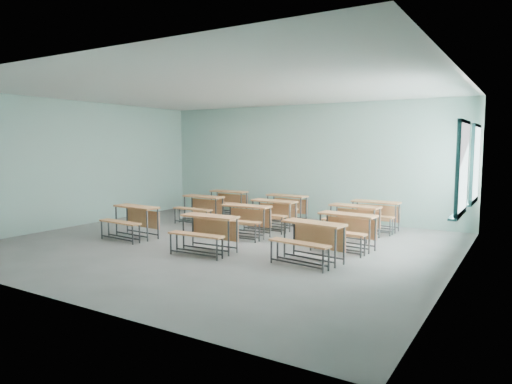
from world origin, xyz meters
TOP-DOWN VIEW (x-y plane):
  - room at (0.08, 0.03)m, footprint 9.04×8.04m
  - desk_unit_r0c0 at (-2.05, -0.55)m, footprint 1.20×0.86m
  - desk_unit_r0c1 at (0.18, -0.78)m, footprint 1.18×0.82m
  - desk_unit_r0c2 at (2.21, -0.44)m, footprint 1.24×0.92m
  - desk_unit_r1c1 at (-0.01, 0.85)m, footprint 1.19×0.83m
  - desk_unit_r1c2 at (2.39, 0.82)m, footprint 1.20×0.86m
  - desk_unit_r2c0 at (-2.02, 1.84)m, footprint 1.15×0.78m
  - desk_unit_r2c1 at (0.08, 1.97)m, footprint 1.16×0.80m
  - desk_unit_r2c2 at (2.10, 2.10)m, footprint 1.22×0.88m
  - desk_unit_r3c0 at (-2.19, 3.30)m, footprint 1.17×0.80m
  - desk_unit_r3c1 at (-0.20, 3.18)m, footprint 1.20×0.86m
  - desk_unit_r3c2 at (2.28, 3.10)m, footprint 1.17×0.80m

SIDE VIEW (x-z plane):
  - desk_unit_r0c0 at x=-2.05m, z-range 0.12..0.84m
  - desk_unit_r0c1 at x=0.18m, z-range 0.12..0.84m
  - desk_unit_r0c2 at x=2.21m, z-range 0.12..0.84m
  - desk_unit_r1c1 at x=-0.01m, z-range 0.12..0.84m
  - desk_unit_r1c2 at x=2.39m, z-range 0.12..0.84m
  - desk_unit_r2c0 at x=-2.02m, z-range 0.12..0.84m
  - desk_unit_r2c1 at x=0.08m, z-range 0.12..0.84m
  - desk_unit_r2c2 at x=2.10m, z-range 0.12..0.84m
  - desk_unit_r3c0 at x=-2.19m, z-range 0.12..0.84m
  - desk_unit_r3c1 at x=-0.20m, z-range 0.12..0.84m
  - desk_unit_r3c2 at x=2.28m, z-range 0.12..0.84m
  - room at x=0.08m, z-range -0.02..3.22m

